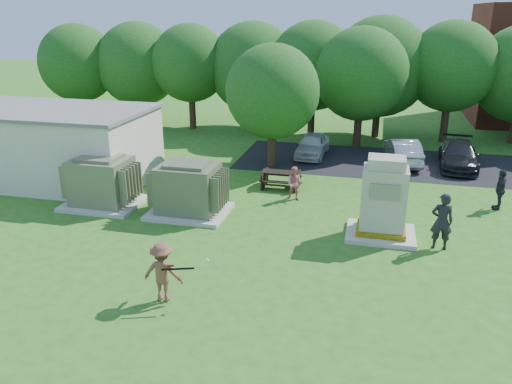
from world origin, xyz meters
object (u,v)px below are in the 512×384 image
(picnic_table, at_px, (281,178))
(person_walking_right, at_px, (500,190))
(person_by_generator, at_px, (442,221))
(transformer_left, at_px, (102,183))
(generator_cabinet, at_px, (383,203))
(car_dark, at_px, (458,155))
(transformer_right, at_px, (189,190))
(car_white, at_px, (312,145))
(batter, at_px, (163,272))
(car_silver_a, at_px, (403,151))
(person_at_picnic, at_px, (295,184))

(picnic_table, height_order, person_walking_right, person_walking_right)
(person_by_generator, bearing_deg, transformer_left, -5.93)
(generator_cabinet, xyz_separation_m, person_by_generator, (1.89, -0.55, -0.28))
(person_by_generator, xyz_separation_m, car_dark, (1.81, 9.96, -0.34))
(generator_cabinet, bearing_deg, car_dark, 68.51)
(generator_cabinet, distance_m, person_by_generator, 1.99)
(transformer_right, height_order, car_white, transformer_right)
(generator_cabinet, distance_m, batter, 8.04)
(person_by_generator, relative_size, car_silver_a, 0.49)
(person_by_generator, distance_m, car_white, 11.72)
(picnic_table, relative_size, car_silver_a, 0.44)
(picnic_table, bearing_deg, person_at_picnic, -58.86)
(batter, distance_m, person_walking_right, 13.87)
(person_walking_right, height_order, car_silver_a, person_walking_right)
(batter, relative_size, car_dark, 0.39)
(picnic_table, relative_size, person_by_generator, 0.88)
(car_silver_a, bearing_deg, person_by_generator, 86.44)
(person_at_picnic, bearing_deg, person_walking_right, 9.78)
(person_at_picnic, xyz_separation_m, car_white, (-0.19, 6.91, -0.10))
(picnic_table, xyz_separation_m, car_dark, (8.09, 5.18, 0.17))
(transformer_right, height_order, person_walking_right, transformer_right)
(transformer_right, height_order, person_by_generator, transformer_right)
(transformer_right, xyz_separation_m, batter, (1.57, -6.02, -0.12))
(generator_cabinet, bearing_deg, batter, -135.35)
(generator_cabinet, xyz_separation_m, car_silver_a, (0.99, 9.47, -0.61))
(transformer_right, relative_size, car_silver_a, 0.76)
(batter, bearing_deg, car_silver_a, -114.85)
(transformer_right, xyz_separation_m, person_at_picnic, (3.74, 2.43, -0.25))
(transformer_left, bearing_deg, car_white, 52.19)
(generator_cabinet, distance_m, car_silver_a, 9.54)
(person_at_picnic, xyz_separation_m, person_walking_right, (8.05, 0.92, 0.10))
(person_by_generator, height_order, car_dark, person_by_generator)
(transformer_left, height_order, person_by_generator, transformer_left)
(batter, height_order, person_at_picnic, batter)
(person_at_picnic, relative_size, car_white, 0.39)
(person_walking_right, bearing_deg, batter, -40.17)
(batter, distance_m, car_silver_a, 16.53)
(car_silver_a, bearing_deg, car_white, -11.85)
(batter, xyz_separation_m, car_dark, (9.42, 15.05, -0.21))
(picnic_table, bearing_deg, transformer_left, -149.69)
(batter, distance_m, person_at_picnic, 8.73)
(transformer_right, xyz_separation_m, car_silver_a, (8.27, 9.09, -0.32))
(person_walking_right, bearing_deg, person_by_generator, -24.19)
(car_white, xyz_separation_m, car_silver_a, (4.72, -0.26, 0.03))
(batter, bearing_deg, transformer_left, -49.77)
(transformer_right, relative_size, car_dark, 0.69)
(transformer_left, relative_size, car_dark, 0.69)
(transformer_left, bearing_deg, picnic_table, 30.31)
(batter, relative_size, car_silver_a, 0.43)
(person_walking_right, bearing_deg, picnic_table, -85.89)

